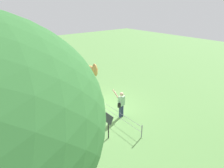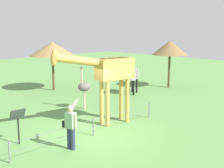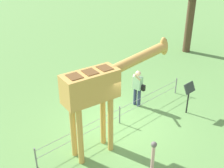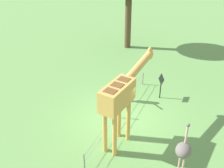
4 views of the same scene
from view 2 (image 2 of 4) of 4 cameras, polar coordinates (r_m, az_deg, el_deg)
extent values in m
plane|color=#60934C|center=(12.28, -3.85, -9.47)|extent=(60.00, 60.00, 0.00)
cylinder|color=gold|center=(12.99, -0.85, -3.72)|extent=(0.18, 0.18, 1.99)
cylinder|color=gold|center=(13.34, -1.97, -3.35)|extent=(0.18, 0.18, 1.99)
cylinder|color=gold|center=(13.65, 2.88, -3.03)|extent=(0.18, 0.18, 1.99)
cylinder|color=gold|center=(13.98, 1.72, -2.69)|extent=(0.18, 0.18, 1.99)
cube|color=gold|center=(13.21, 0.49, 2.91)|extent=(1.78, 0.92, 0.90)
cube|color=brown|center=(12.86, -1.28, 4.76)|extent=(0.42, 0.48, 0.02)
cube|color=brown|center=(13.16, 0.50, 4.90)|extent=(0.42, 0.48, 0.02)
cube|color=brown|center=(13.47, 2.19, 5.02)|extent=(0.42, 0.48, 0.02)
cylinder|color=gold|center=(12.19, -5.96, 4.39)|extent=(2.33, 0.63, 0.70)
ellipsoid|color=gold|center=(11.63, -10.75, 4.91)|extent=(0.41, 0.31, 0.68)
cylinder|color=brown|center=(11.57, -10.61, 5.78)|extent=(0.05, 0.05, 0.14)
cylinder|color=brown|center=(11.67, -10.94, 5.80)|extent=(0.05, 0.05, 0.14)
cylinder|color=navy|center=(10.93, -8.05, -9.95)|extent=(0.14, 0.14, 0.78)
cylinder|color=navy|center=(10.80, -7.28, -10.20)|extent=(0.14, 0.14, 0.78)
cube|color=#93C699|center=(10.65, -7.75, -6.73)|extent=(0.29, 0.39, 0.55)
sphere|color=#D8AD8C|center=(10.54, -7.81, -4.57)|extent=(0.22, 0.22, 0.22)
cylinder|color=#D8AD8C|center=(10.86, -7.29, -4.14)|extent=(0.47, 0.15, 0.43)
cylinder|color=#D8AD8C|center=(10.51, -6.89, -6.98)|extent=(0.08, 0.08, 0.50)
cube|color=black|center=(10.82, -8.76, -7.45)|extent=(0.15, 0.22, 0.24)
cylinder|color=black|center=(19.10, 4.05, -0.70)|extent=(0.12, 0.12, 0.95)
cylinder|color=black|center=(19.18, 3.19, -0.65)|extent=(0.12, 0.12, 0.95)
cylinder|color=black|center=(19.86, 4.65, -0.27)|extent=(0.12, 0.12, 0.95)
cylinder|color=black|center=(19.93, 3.82, -0.22)|extent=(0.12, 0.12, 0.95)
cube|color=silver|center=(19.87, 4.35, 2.01)|extent=(0.35, 0.47, 0.60)
cube|color=black|center=(19.71, 4.22, 1.94)|extent=(0.35, 0.47, 0.60)
cube|color=silver|center=(19.55, 4.09, 1.86)|extent=(0.35, 0.47, 0.60)
cube|color=black|center=(19.38, 3.96, 1.79)|extent=(0.35, 0.47, 0.60)
cube|color=silver|center=(19.22, 3.83, 1.72)|extent=(0.35, 0.47, 0.60)
cube|color=black|center=(19.06, 3.69, 1.64)|extent=(0.35, 0.47, 0.60)
cube|color=silver|center=(18.89, 3.55, 1.57)|extent=(0.35, 0.47, 0.60)
cylinder|color=silver|center=(18.64, 3.37, 1.92)|extent=(0.49, 0.37, 0.47)
ellipsoid|color=black|center=(18.38, 3.16, 2.27)|extent=(0.44, 0.34, 0.22)
cylinder|color=#CC9E93|center=(15.84, -5.22, -3.18)|extent=(0.07, 0.07, 0.90)
cylinder|color=#CC9E93|center=(16.06, -5.14, -2.98)|extent=(0.07, 0.07, 0.90)
ellipsoid|color=#66605B|center=(15.79, -5.22, -0.50)|extent=(0.70, 0.56, 0.49)
cylinder|color=#CC9E93|center=(15.60, -5.68, 1.40)|extent=(0.08, 0.08, 0.80)
sphere|color=#66605B|center=(15.54, -5.71, 3.04)|extent=(0.14, 0.14, 0.14)
cylinder|color=brown|center=(20.83, -10.95, 2.01)|extent=(0.16, 0.16, 2.33)
cone|color=olive|center=(20.65, -11.10, 6.49)|extent=(3.01, 3.01, 0.93)
cylinder|color=brown|center=(21.77, 10.64, 2.36)|extent=(0.16, 0.16, 2.32)
cone|color=brown|center=(21.60, 10.79, 6.71)|extent=(2.46, 2.46, 0.99)
cylinder|color=black|center=(11.72, -17.09, -8.47)|extent=(0.06, 0.06, 0.95)
cube|color=#333D38|center=(11.52, -17.26, -5.39)|extent=(0.56, 0.21, 0.38)
cylinder|color=slate|center=(14.51, 6.98, -4.80)|extent=(0.05, 0.05, 0.75)
cylinder|color=slate|center=(12.07, -3.49, -7.94)|extent=(0.05, 0.05, 0.75)
cylinder|color=slate|center=(10.26, -18.67, -11.93)|extent=(0.05, 0.05, 0.75)
cube|color=slate|center=(11.99, -3.51, -6.75)|extent=(7.00, 0.01, 0.01)
cube|color=slate|center=(12.08, -3.49, -8.11)|extent=(7.00, 0.01, 0.01)
camera|label=1|loc=(14.65, -50.30, 14.40)|focal=30.45mm
camera|label=3|loc=(20.51, -2.39, 16.42)|focal=45.68mm
camera|label=4|loc=(22.02, 10.13, 20.64)|focal=45.21mm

